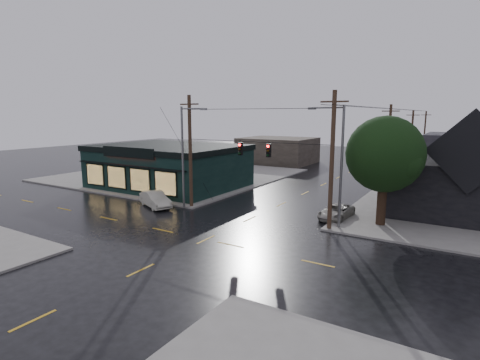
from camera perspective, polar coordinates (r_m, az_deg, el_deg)
The scene contains 17 objects.
ground_plane at distance 26.07m, azimuth -5.20°, elevation -9.03°, with size 160.00×160.00×0.00m, color black.
sidewalk_nw at distance 53.48m, azimuth -9.58°, elevation 0.81°, with size 28.00×28.00×0.15m, color slate.
pizza_shop at distance 44.61m, azimuth -10.78°, elevation 2.19°, with size 16.30×12.34×4.90m.
ne_building at distance 36.91m, azimuth 31.64°, elevation 2.27°, with size 12.60×11.60×8.75m.
corner_tree at distance 29.87m, azimuth 21.20°, elevation 3.63°, with size 5.70×5.70×8.25m.
utility_pole_nw at distance 34.83m, azimuth -7.39°, elevation -4.18°, with size 2.00×0.32×10.15m, color black, non-canonical shape.
utility_pole_ne at distance 28.76m, azimuth 13.39°, elevation -7.43°, with size 2.00×0.32×10.15m, color black, non-canonical shape.
utility_pole_far_a at distance 49.15m, azimuth 21.31°, elevation -0.64°, with size 2.00×0.32×9.65m, color black, non-canonical shape.
utility_pole_far_b at distance 68.73m, azimuth 24.37°, elevation 2.01°, with size 2.00×0.32×9.15m, color black, non-canonical shape.
utility_pole_far_c at distance 88.49m, azimuth 26.06°, elevation 3.47°, with size 2.00×0.32×9.15m, color black, non-canonical shape.
span_signal_assembly at distance 30.18m, azimuth 2.19°, elevation 4.70°, with size 13.00×0.48×1.23m.
streetlight_nw at distance 34.49m, azimuth -8.51°, elevation -4.35°, with size 5.40×0.30×9.15m, color slate, non-canonical shape.
streetlight_ne at distance 29.26m, azimuth 14.76°, elevation -7.19°, with size 5.40×0.30×9.15m, color slate, non-canonical shape.
bg_building_west at distance 66.59m, azimuth 5.78°, elevation 4.53°, with size 12.00×10.00×4.40m, color #302823.
bg_building_east at distance 64.95m, azimuth 32.52°, elevation 3.41°, with size 14.00×12.00×5.60m, color black.
sedan_cream at distance 35.44m, azimuth -12.80°, elevation -2.89°, with size 1.55×4.44×1.46m, color #B4B29E.
suv_silver at distance 31.79m, azimuth 14.47°, elevation -4.71°, with size 1.95×4.22×1.17m, color #9D9A90.
Camera 1 is at (14.84, -19.69, 8.47)m, focal length 28.00 mm.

